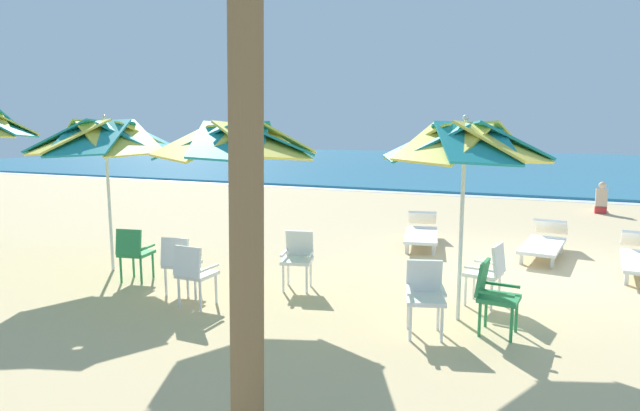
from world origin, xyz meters
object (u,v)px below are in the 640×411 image
object	(u,v)px
plastic_chair_5	(194,271)
beachgoer_seated	(601,203)
plastic_chair_4	(298,256)
sun_lounger_1	(544,242)
beach_umbrella_1	(237,142)
sun_lounger_2	(421,232)
beach_umbrella_0	(465,144)
beach_umbrella_2	(105,138)
plastic_chair_0	(493,293)
plastic_chair_1	(425,293)
plastic_chair_3	(180,261)
plastic_chair_2	(488,270)
plastic_chair_6	(134,251)

from	to	relation	value
plastic_chair_5	beachgoer_seated	world-z (taller)	beachgoer_seated
plastic_chair_4	sun_lounger_1	world-z (taller)	plastic_chair_4
beach_umbrella_1	sun_lounger_2	size ratio (longest dim) A/B	1.15
beachgoer_seated	beach_umbrella_1	bearing A→B (deg)	-116.84
beach_umbrella_0	beach_umbrella_2	world-z (taller)	beach_umbrella_2
beach_umbrella_0	beach_umbrella_2	xyz separation A→B (m)	(-5.79, 0.02, 0.03)
plastic_chair_0	beachgoer_seated	world-z (taller)	beachgoer_seated
plastic_chair_1	plastic_chair_5	size ratio (longest dim) A/B	1.00
beach_umbrella_1	plastic_chair_5	bearing A→B (deg)	-121.81
sun_lounger_2	plastic_chair_3	bearing A→B (deg)	-118.14
beach_umbrella_0	beach_umbrella_1	bearing A→B (deg)	-173.27
plastic_chair_0	beachgoer_seated	distance (m)	10.91
beach_umbrella_1	plastic_chair_3	bearing A→B (deg)	-166.09
plastic_chair_3	plastic_chair_4	bearing A→B (deg)	34.24
beachgoer_seated	plastic_chair_3	bearing A→B (deg)	-119.97
plastic_chair_2	plastic_chair_6	distance (m)	5.36
plastic_chair_1	sun_lounger_1	xyz separation A→B (m)	(1.28, 4.66, -0.22)
plastic_chair_2	beach_umbrella_2	size ratio (longest dim) A/B	0.33
beach_umbrella_0	plastic_chair_5	world-z (taller)	beach_umbrella_0
plastic_chair_4	plastic_chair_2	bearing A→B (deg)	6.40
plastic_chair_3	plastic_chair_6	world-z (taller)	same
plastic_chair_2	sun_lounger_1	world-z (taller)	plastic_chair_2
beach_umbrella_0	beach_umbrella_2	distance (m)	5.79
plastic_chair_6	sun_lounger_1	xyz separation A→B (m)	(5.95, 4.38, -0.22)
beach_umbrella_0	plastic_chair_0	world-z (taller)	beach_umbrella_0
plastic_chair_4	plastic_chair_3	bearing A→B (deg)	-145.76
plastic_chair_0	plastic_chair_1	bearing A→B (deg)	-156.67
plastic_chair_2	plastic_chair_5	size ratio (longest dim) A/B	1.00
beach_umbrella_0	sun_lounger_1	size ratio (longest dim) A/B	1.16
plastic_chair_4	beachgoer_seated	distance (m)	11.16
plastic_chair_5	plastic_chair_6	world-z (taller)	same
beach_umbrella_2	plastic_chair_6	distance (m)	1.97
beach_umbrella_1	sun_lounger_2	bearing A→B (deg)	70.09
beach_umbrella_0	plastic_chair_3	size ratio (longest dim) A/B	2.97
plastic_chair_4	sun_lounger_1	size ratio (longest dim) A/B	0.39
beach_umbrella_2	plastic_chair_6	bearing A→B (deg)	-23.42
sun_lounger_1	plastic_chair_2	bearing A→B (deg)	-101.82
beach_umbrella_0	sun_lounger_2	world-z (taller)	beach_umbrella_0
plastic_chair_2	sun_lounger_1	bearing A→B (deg)	78.18
beachgoer_seated	plastic_chair_4	bearing A→B (deg)	-116.09
plastic_chair_1	beach_umbrella_2	bearing A→B (deg)	173.44
plastic_chair_0	beach_umbrella_2	size ratio (longest dim) A/B	0.33
beach_umbrella_1	sun_lounger_2	distance (m)	5.12
sun_lounger_1	sun_lounger_2	bearing A→B (deg)	178.53
sun_lounger_2	plastic_chair_5	bearing A→B (deg)	-111.41
sun_lounger_2	beachgoer_seated	xyz separation A→B (m)	(3.84, 6.32, 0.01)
beachgoer_seated	plastic_chair_2	bearing A→B (deg)	-102.62
plastic_chair_3	beach_umbrella_0	bearing A→B (deg)	8.40
plastic_chair_2	plastic_chair_6	bearing A→B (deg)	-168.74
beach_umbrella_1	beach_umbrella_2	world-z (taller)	beach_umbrella_2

